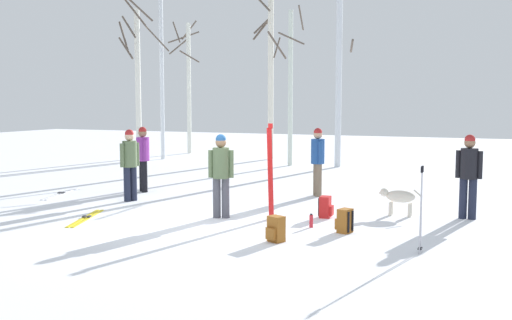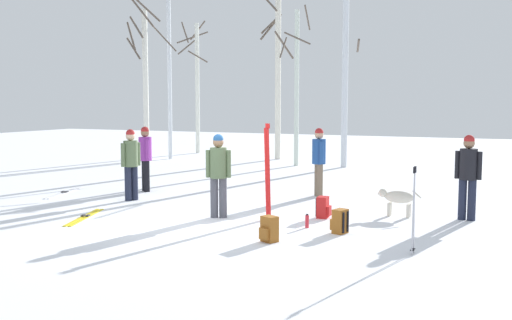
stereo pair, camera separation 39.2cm
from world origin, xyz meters
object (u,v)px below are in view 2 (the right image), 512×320
Objects in this scene: person_0 at (218,170)px; person_1 at (131,160)px; person_3 at (319,157)px; ski_pair_planted_0 at (267,172)px; ski_poles_0 at (414,207)px; person_2 at (468,172)px; person_4 at (145,154)px; backpack_0 at (340,222)px; backpack_1 at (323,208)px; ski_pair_lying_0 at (64,193)px; ski_pair_lying_1 at (85,217)px; birch_tree_2 at (169,57)px; dog at (397,198)px; birch_tree_3 at (278,68)px; birch_tree_4 at (297,85)px; water_bottle_0 at (307,221)px; backpack_2 at (269,229)px; birch_tree_5 at (345,61)px; birch_tree_0 at (145,78)px; birch_tree_1 at (197,83)px.

person_0 is 1.00× the size of person_1.
person_1 is 4.61m from person_3.
ski_pair_planted_0 is 1.41× the size of ski_poles_0.
person_0 is 5.00m from person_2.
backpack_0 is at bearing -24.18° from person_4.
person_4 is 4.83m from ski_pair_planted_0.
backpack_1 is (5.37, -1.51, -0.77)m from person_4.
ski_pair_planted_0 is 1.02× the size of ski_pair_lying_0.
ski_pair_lying_1 is at bearing -41.24° from ski_pair_lying_0.
person_0 is 0.21× the size of birch_tree_2.
person_1 is at bearing -174.00° from person_2.
person_2 is 8.09m from person_4.
dog is at bearing 71.65° from backpack_0.
person_0 is at bearing 162.16° from ski_poles_0.
person_4 is at bearing 173.62° from dog.
dog is 1.56m from backpack_1.
birch_tree_3 is (-0.03, 9.41, 2.73)m from person_4.
birch_tree_4 is (-1.90, 9.80, 1.99)m from person_0.
person_4 is 1.25× the size of ski_poles_0.
water_bottle_0 is (-1.34, -1.78, -0.26)m from dog.
person_1 is at bearing 151.68° from backpack_2.
birch_tree_5 is (2.76, 9.01, 2.81)m from person_1.
water_bottle_0 is at bearing -5.45° from person_0.
ski_poles_0 is at bearing -17.84° from person_0.
person_3 is 4.57m from person_4.
person_1 is 5.78m from backpack_0.
person_1 is at bearing -96.44° from birch_tree_4.
person_0 is 0.23× the size of birch_tree_5.
dog is 0.46× the size of ski_pair_planted_0.
person_4 is 3.90× the size of backpack_0.
ski_pair_planted_0 is 6.27m from ski_pair_lying_0.
backpack_1 is at bearing -66.66° from birch_tree_4.
birch_tree_0 reaches higher than backpack_0.
backpack_2 is at bearing -36.69° from person_4.
ski_pair_lying_1 is at bearing -93.27° from birch_tree_4.
backpack_2 is 14.77m from birch_tree_0.
ski_poles_0 reaches higher than dog.
birch_tree_5 is at bearing 110.51° from ski_poles_0.
water_bottle_0 is at bearing -53.10° from birch_tree_1.
ski_pair_lying_0 is at bearing 175.07° from person_1.
birch_tree_1 is at bearing 133.11° from person_3.
backpack_2 is (0.71, -4.92, -0.77)m from person_3.
backpack_1 is (1.97, 0.83, -0.77)m from person_0.
ski_pair_lying_0 is 7.15m from backpack_1.
ski_pair_planted_0 reaches higher than backpack_2.
ski_poles_0 is at bearing -28.02° from water_bottle_0.
birch_tree_2 is at bearing 126.74° from person_0.
birch_tree_4 reaches higher than backpack_0.
birch_tree_0 reaches higher than person_4.
birch_tree_4 is (3.26, 8.60, 2.96)m from ski_pair_lying_0.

